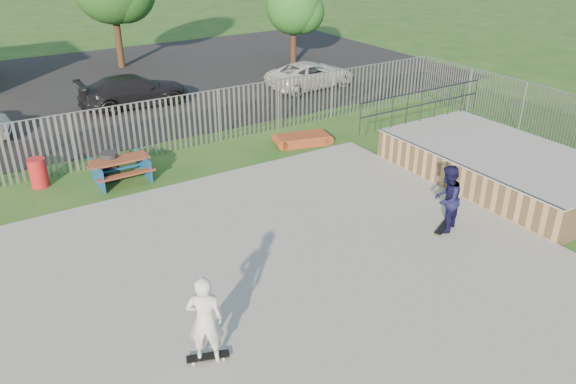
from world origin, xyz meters
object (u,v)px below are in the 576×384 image
funbox (303,139)px  skater_white (205,320)px  trash_bin_red (38,173)px  car_white (311,75)px  car_dark (134,91)px  trash_bin_grey (110,166)px  picnic_table (121,170)px  skater_navy (447,199)px  tree_right (294,7)px

funbox → skater_white: bearing=-118.0°
trash_bin_red → skater_white: size_ratio=0.50×
car_white → car_dark: bearing=75.4°
trash_bin_red → car_white: 14.51m
trash_bin_grey → car_dark: 7.92m
picnic_table → skater_navy: size_ratio=0.99×
trash_bin_grey → car_white: size_ratio=0.20×
car_white → skater_navy: skater_navy is taller
trash_bin_grey → skater_navy: skater_navy is taller
funbox → trash_bin_grey: 6.98m
trash_bin_grey → tree_right: size_ratio=0.19×
trash_bin_red → trash_bin_grey: 2.16m
skater_white → picnic_table: bearing=-68.3°
skater_navy → tree_right: bearing=-136.8°
car_white → funbox: bearing=139.9°
picnic_table → trash_bin_grey: (-0.24, 0.29, 0.07)m
tree_right → trash_bin_grey: bearing=-142.5°
tree_right → skater_navy: (-7.19, -18.62, -2.12)m
car_dark → car_white: car_dark is taller
funbox → skater_white: (-7.87, -8.72, 0.89)m
car_white → tree_right: size_ratio=0.96×
tree_right → car_dark: bearing=-163.0°
trash_bin_red → trash_bin_grey: bearing=-18.0°
trash_bin_red → tree_right: (15.65, 9.75, 2.73)m
picnic_table → trash_bin_red: (-2.29, 0.95, 0.07)m
trash_bin_grey → car_dark: (3.19, 7.24, 0.26)m
car_dark → funbox: bearing=-153.7°
tree_right → skater_navy: size_ratio=2.59×
picnic_table → skater_white: bearing=-98.0°
trash_bin_red → car_dark: size_ratio=0.19×
car_dark → skater_navy: 15.78m
tree_right → skater_navy: tree_right is taller
trash_bin_grey → skater_white: skater_white is taller
car_dark → car_white: 8.55m
trash_bin_red → car_dark: bearing=51.4°
car_dark → trash_bin_red: bearing=142.2°
tree_right → skater_navy: 20.08m
trash_bin_grey → funbox: bearing=-5.2°
trash_bin_grey → skater_navy: 10.43m
tree_right → skater_white: size_ratio=2.59×
funbox → car_white: (4.63, 6.25, 0.48)m
skater_white → trash_bin_red: bearing=-54.6°
picnic_table → funbox: picnic_table is taller
skater_navy → skater_white: 7.41m
picnic_table → skater_white: 9.16m
car_dark → picnic_table: bearing=159.4°
picnic_table → skater_white: (-1.16, -9.06, 0.68)m
funbox → picnic_table: bearing=-168.9°
tree_right → picnic_table: bearing=-141.3°
car_dark → tree_right: size_ratio=1.01×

